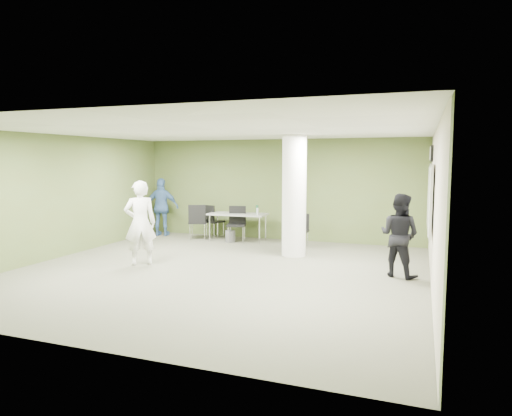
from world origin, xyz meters
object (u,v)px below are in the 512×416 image
at_px(chair_back_left, 198,219).
at_px(man_black, 399,235).
at_px(folding_table, 238,215).
at_px(man_blue, 162,207).
at_px(woman_white, 140,223).

distance_m(chair_back_left, man_black, 5.96).
xyz_separation_m(folding_table, man_blue, (-2.45, 0.04, 0.14)).
height_order(man_black, man_blue, man_blue).
distance_m(woman_white, man_blue, 3.80).
bearing_deg(chair_back_left, man_black, 138.14).
relative_size(folding_table, woman_white, 0.90).
bearing_deg(man_blue, folding_table, 166.41).
xyz_separation_m(chair_back_left, woman_white, (0.28, -3.17, 0.32)).
bearing_deg(folding_table, man_blue, 177.33).
bearing_deg(man_blue, man_black, 146.57).
height_order(chair_back_left, man_blue, man_blue).
bearing_deg(folding_table, woman_white, -105.70).
relative_size(folding_table, chair_back_left, 1.63).
bearing_deg(chair_back_left, man_blue, -30.66).
relative_size(chair_back_left, woman_white, 0.55).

